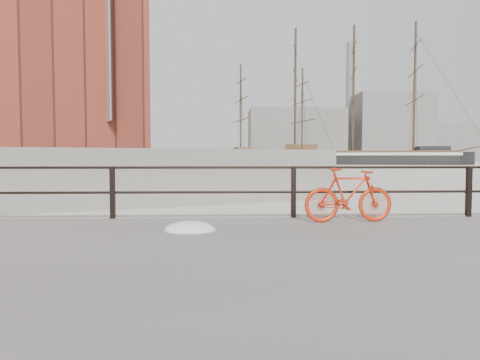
# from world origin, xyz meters

# --- Properties ---
(ground) EXTENTS (400.00, 400.00, 0.00)m
(ground) POSITION_xyz_m (0.00, 0.00, 0.00)
(ground) COLOR white
(ground) RESTS_ON ground
(far_quay) EXTENTS (78.44, 148.07, 1.80)m
(far_quay) POSITION_xyz_m (-40.00, 72.00, 0.90)
(far_quay) COLOR gray
(far_quay) RESTS_ON ground
(guardrail) EXTENTS (28.00, 0.10, 1.00)m
(guardrail) POSITION_xyz_m (0.00, -0.15, 0.85)
(guardrail) COLOR black
(guardrail) RESTS_ON promenade
(bicycle) EXTENTS (1.65, 0.37, 0.99)m
(bicycle) POSITION_xyz_m (-2.60, -0.80, 0.84)
(bicycle) COLOR red
(bicycle) RESTS_ON promenade
(barque_black) EXTENTS (59.02, 30.53, 32.13)m
(barque_black) POSITION_xyz_m (23.86, 85.97, 0.00)
(barque_black) COLOR black
(barque_black) RESTS_ON ground
(schooner_mid) EXTENTS (29.98, 17.73, 20.26)m
(schooner_mid) POSITION_xyz_m (4.64, 75.79, 0.00)
(schooner_mid) COLOR beige
(schooner_mid) RESTS_ON ground
(schooner_left) EXTENTS (24.40, 13.81, 17.67)m
(schooner_left) POSITION_xyz_m (-33.88, 73.52, 0.00)
(schooner_left) COLOR beige
(schooner_left) RESTS_ON ground
(apartment_mustard) EXTENTS (26.02, 22.15, 22.20)m
(apartment_mustard) POSITION_xyz_m (-29.49, 40.65, 12.90)
(apartment_mustard) COLOR gold
(apartment_mustard) RESTS_ON far_quay
(apartment_cream) EXTENTS (24.16, 21.40, 21.20)m
(apartment_cream) POSITION_xyz_m (-38.11, 61.98, 12.40)
(apartment_cream) COLOR beige
(apartment_cream) RESTS_ON far_quay
(apartment_grey) EXTENTS (26.02, 22.15, 23.20)m
(apartment_grey) POSITION_xyz_m (-46.35, 82.38, 13.40)
(apartment_grey) COLOR #A4A49F
(apartment_grey) RESTS_ON far_quay
(apartment_brick) EXTENTS (27.87, 22.90, 21.20)m
(apartment_brick) POSITION_xyz_m (-54.97, 103.70, 12.40)
(apartment_brick) COLOR maroon
(apartment_brick) RESTS_ON far_quay
(industrial_west) EXTENTS (32.00, 18.00, 18.00)m
(industrial_west) POSITION_xyz_m (20.00, 140.00, 9.00)
(industrial_west) COLOR gray
(industrial_west) RESTS_ON ground
(industrial_mid) EXTENTS (26.00, 20.00, 24.00)m
(industrial_mid) POSITION_xyz_m (55.00, 145.00, 12.00)
(industrial_mid) COLOR gray
(industrial_mid) RESTS_ON ground
(industrial_east) EXTENTS (20.00, 16.00, 14.00)m
(industrial_east) POSITION_xyz_m (78.00, 150.00, 7.00)
(industrial_east) COLOR gray
(industrial_east) RESTS_ON ground
(smokestack) EXTENTS (2.80, 2.80, 44.00)m
(smokestack) POSITION_xyz_m (42.00, 150.00, 22.00)
(smokestack) COLOR gray
(smokestack) RESTS_ON ground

